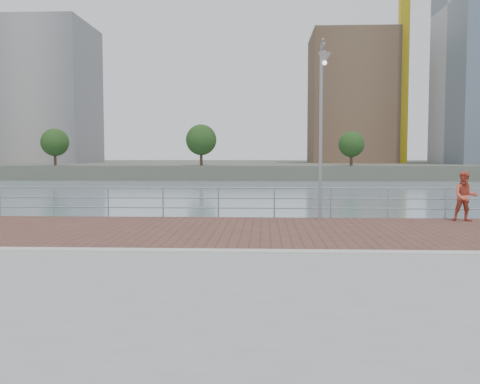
{
  "coord_description": "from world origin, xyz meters",
  "views": [
    {
      "loc": [
        0.67,
        -12.48,
        2.31
      ],
      "look_at": [
        0.0,
        2.0,
        1.3
      ],
      "focal_mm": 40.0,
      "sensor_mm": 36.0,
      "label": 1
    }
  ],
  "objects": [
    {
      "name": "tower_crane",
      "position": [
        27.36,
        104.0,
        33.5
      ],
      "size": [
        47.0,
        2.0,
        50.7
      ],
      "color": "gold",
      "rests_on": "far_shore"
    },
    {
      "name": "brick_lane",
      "position": [
        0.0,
        3.6,
        0.01
      ],
      "size": [
        40.0,
        6.8,
        0.02
      ],
      "primitive_type": "cube",
      "color": "brown",
      "rests_on": "seawall"
    },
    {
      "name": "curb",
      "position": [
        0.0,
        0.0,
        0.03
      ],
      "size": [
        40.0,
        0.4,
        0.06
      ],
      "primitive_type": "cube",
      "color": "#B7B5AD",
      "rests_on": "seawall"
    },
    {
      "name": "shoreline_trees",
      "position": [
        7.17,
        77.0,
        4.4
      ],
      "size": [
        144.71,
        5.17,
        6.89
      ],
      "color": "#473323",
      "rests_on": "far_shore"
    },
    {
      "name": "far_shore",
      "position": [
        0.0,
        122.5,
        -0.75
      ],
      "size": [
        320.0,
        95.0,
        2.5
      ],
      "primitive_type": "cube",
      "color": "#4C5142",
      "rests_on": "ground"
    },
    {
      "name": "skyline",
      "position": [
        30.99,
        104.15,
        25.65
      ],
      "size": [
        233.0,
        41.0,
        71.62
      ],
      "color": "#ADA38E",
      "rests_on": "far_shore"
    },
    {
      "name": "guardrail",
      "position": [
        0.0,
        7.0,
        0.69
      ],
      "size": [
        39.06,
        0.06,
        1.13
      ],
      "color": "#8C9EA8",
      "rests_on": "brick_lane"
    },
    {
      "name": "water",
      "position": [
        0.0,
        0.0,
        -2.0
      ],
      "size": [
        400.0,
        400.0,
        0.0
      ],
      "primitive_type": "plane",
      "color": "slate",
      "rests_on": "ground"
    },
    {
      "name": "seawall",
      "position": [
        0.0,
        -5.0,
        -1.0
      ],
      "size": [
        40.0,
        24.0,
        2.0
      ],
      "primitive_type": "cube",
      "color": "gray",
      "rests_on": "ground"
    },
    {
      "name": "street_lamp",
      "position": [
        2.64,
        6.06,
        4.25
      ],
      "size": [
        0.44,
        1.27,
        5.98
      ],
      "color": "gray",
      "rests_on": "brick_lane"
    },
    {
      "name": "bystander",
      "position": [
        7.58,
        6.18,
        0.88
      ],
      "size": [
        0.94,
        0.79,
        1.72
      ],
      "primitive_type": "imported",
      "rotation": [
        0.0,
        0.0,
        -0.18
      ],
      "color": "#CA543B",
      "rests_on": "brick_lane"
    }
  ]
}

